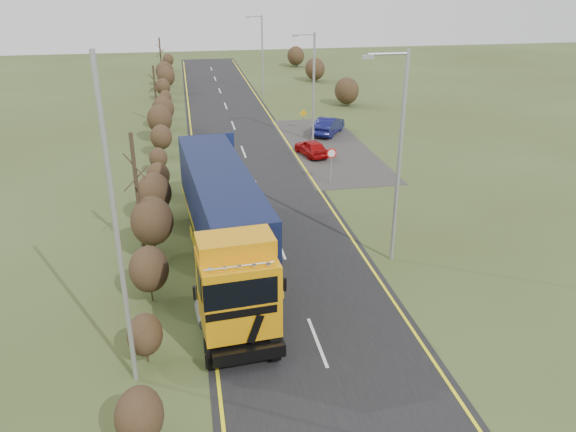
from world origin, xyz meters
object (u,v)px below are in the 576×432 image
(streetlight_near, at_px, (397,151))
(speed_sign, at_px, (331,159))
(lorry, at_px, (223,217))
(car_red_hatchback, at_px, (311,148))
(car_blue_sedan, at_px, (329,126))

(streetlight_near, xyz_separation_m, speed_sign, (-0.06, 10.58, -3.66))
(lorry, bearing_deg, speed_sign, 47.81)
(car_red_hatchback, distance_m, car_blue_sedan, 6.20)
(car_red_hatchback, bearing_deg, lorry, 50.98)
(speed_sign, bearing_deg, car_red_hatchback, 89.25)
(car_blue_sedan, height_order, streetlight_near, streetlight_near)
(car_blue_sedan, bearing_deg, car_red_hatchback, 96.41)
(streetlight_near, relative_size, speed_sign, 4.13)
(lorry, height_order, streetlight_near, streetlight_near)
(car_blue_sedan, relative_size, streetlight_near, 0.46)
(car_blue_sedan, relative_size, speed_sign, 1.89)
(car_red_hatchback, xyz_separation_m, streetlight_near, (-0.01, -16.52, 4.67))
(car_red_hatchback, height_order, speed_sign, speed_sign)
(car_red_hatchback, height_order, car_blue_sedan, car_blue_sedan)
(streetlight_near, bearing_deg, lorry, 174.37)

